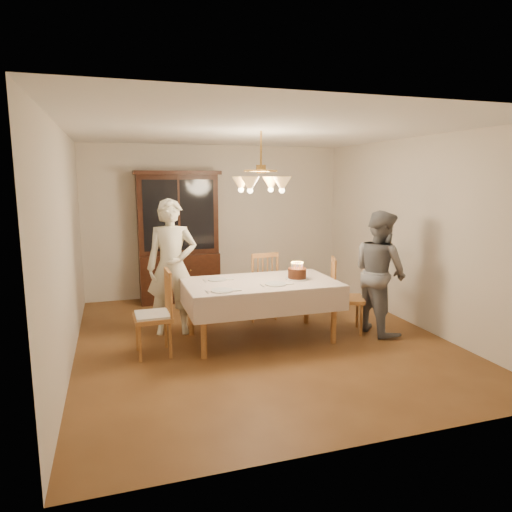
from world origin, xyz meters
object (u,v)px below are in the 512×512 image
object	(u,v)px
chair_far_side	(260,289)
elderly_woman	(172,267)
birthday_cake	(297,274)
dining_table	(261,287)
china_hutch	(178,239)

from	to	relation	value
chair_far_side	elderly_woman	size ratio (longest dim) A/B	0.56
elderly_woman	birthday_cake	bearing A→B (deg)	-11.65
dining_table	birthday_cake	distance (m)	0.51
dining_table	chair_far_side	distance (m)	0.92
dining_table	elderly_woman	bearing A→B (deg)	150.59
china_hutch	elderly_woman	size ratio (longest dim) A/B	1.21
birthday_cake	elderly_woman	bearing A→B (deg)	158.44
elderly_woman	chair_far_side	bearing A→B (deg)	21.30
chair_far_side	birthday_cake	distance (m)	0.97
chair_far_side	birthday_cake	xyz separation A→B (m)	(0.22, -0.86, 0.38)
chair_far_side	elderly_woman	xyz separation A→B (m)	(-1.30, -0.26, 0.45)
dining_table	elderly_woman	size ratio (longest dim) A/B	1.06
dining_table	chair_far_side	world-z (taller)	chair_far_side
dining_table	birthday_cake	world-z (taller)	birthday_cake
dining_table	chair_far_side	size ratio (longest dim) A/B	1.90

